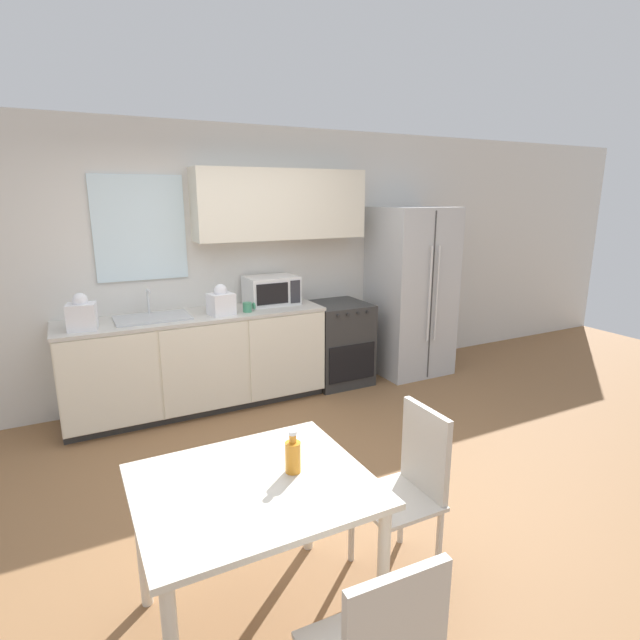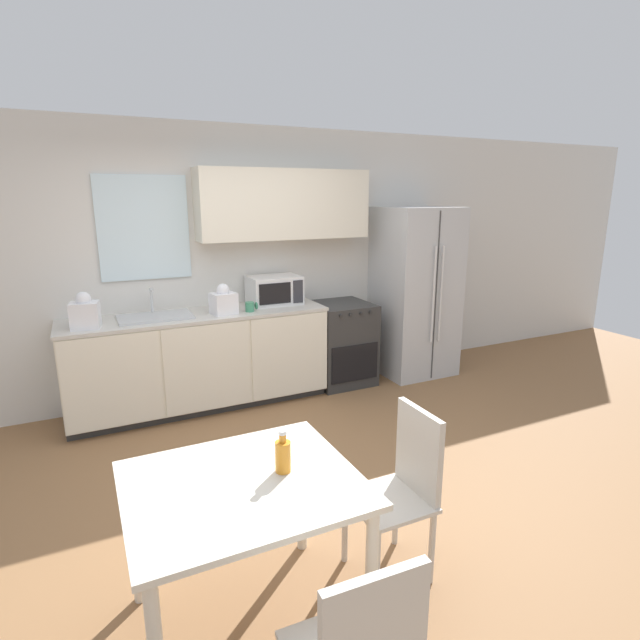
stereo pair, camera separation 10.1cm
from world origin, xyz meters
name	(u,v)px [view 1 (the left image)]	position (x,y,z in m)	size (l,w,h in m)	color
ground_plane	(290,482)	(0.00, 0.00, 0.00)	(12.00, 12.00, 0.00)	olive
wall_back	(219,254)	(0.11, 1.93, 1.45)	(12.00, 0.38, 2.70)	silver
kitchen_counter	(198,361)	(-0.23, 1.62, 0.47)	(2.45, 0.65, 0.94)	#333333
oven_range	(337,343)	(1.30, 1.62, 0.44)	(0.63, 0.65, 0.89)	#2D2D2D
refrigerator	(410,291)	(2.23, 1.56, 0.95)	(0.82, 0.78, 1.90)	silver
kitchen_sink	(152,317)	(-0.62, 1.63, 0.95)	(0.65, 0.41, 0.25)	#B7BABC
microwave	(271,290)	(0.58, 1.72, 1.08)	(0.51, 0.38, 0.29)	silver
coffee_mug	(248,307)	(0.24, 1.49, 0.98)	(0.12, 0.09, 0.09)	#3F8C66
grocery_bag_0	(82,314)	(-1.20, 1.49, 1.07)	(0.25, 0.22, 0.31)	white
grocery_bag_1	(221,302)	(-0.02, 1.49, 1.06)	(0.25, 0.22, 0.29)	white
dining_table	(254,505)	(-0.64, -1.06, 0.66)	(1.03, 0.88, 0.77)	beige
dining_chair_side	(411,479)	(0.25, -1.06, 0.54)	(0.40, 0.40, 0.93)	beige
drink_bottle	(293,455)	(-0.44, -1.06, 0.85)	(0.07, 0.07, 0.21)	orange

